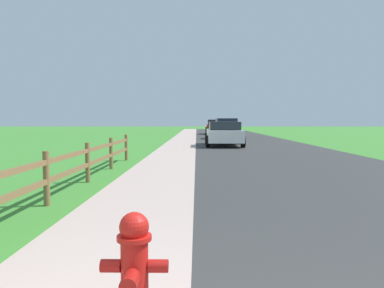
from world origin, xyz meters
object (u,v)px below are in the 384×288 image
at_px(parked_car_red, 216,127).
at_px(parked_car_blue, 226,128).
at_px(fire_hydrant, 134,267).
at_px(parked_suv_white, 224,133).

bearing_deg(parked_car_red, parked_car_blue, -87.86).
bearing_deg(fire_hydrant, parked_car_blue, 83.98).
height_order(parked_car_blue, parked_car_red, parked_car_blue).
height_order(parked_suv_white, parked_car_red, parked_car_red).
bearing_deg(parked_suv_white, parked_car_red, 88.60).
height_order(fire_hydrant, parked_suv_white, parked_suv_white).
xyz_separation_m(parked_car_blue, parked_car_red, (-0.36, 9.63, -0.06)).
xyz_separation_m(fire_hydrant, parked_car_blue, (2.84, 26.94, 0.42)).
distance_m(fire_hydrant, parked_car_blue, 27.09).
bearing_deg(parked_car_red, fire_hydrant, -93.88).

